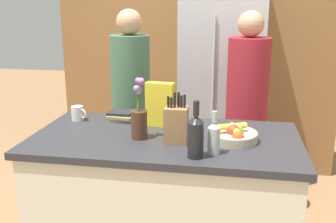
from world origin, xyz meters
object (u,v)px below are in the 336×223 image
fruit_bowl (234,134)px  flower_vase (139,119)px  coffee_mug (78,113)px  person_in_blue (246,107)px  bottle_vinegar (214,137)px  refrigerator (221,84)px  book_stack (121,116)px  person_at_sink (131,103)px  knife_block (176,124)px  cereal_box (160,105)px  bottle_oil (196,135)px

fruit_bowl → flower_vase: (-0.53, -0.04, 0.07)m
coffee_mug → person_in_blue: bearing=27.8°
coffee_mug → bottle_vinegar: 1.01m
fruit_bowl → person_in_blue: person_in_blue is taller
refrigerator → coffee_mug: refrigerator is taller
book_stack → flower_vase: bearing=-58.6°
refrigerator → book_stack: (-0.60, -1.12, 0.00)m
book_stack → person_at_sink: (-0.06, 0.46, -0.03)m
person_in_blue → bottle_vinegar: bearing=-100.8°
person_at_sink → knife_block: bearing=-83.1°
flower_vase → person_in_blue: (0.61, 0.85, -0.13)m
flower_vase → cereal_box: flower_vase is taller
knife_block → bottle_oil: bottle_oil is taller
fruit_bowl → person_at_sink: 1.08m
bottle_oil → coffee_mug: bearing=148.6°
flower_vase → person_at_sink: person_at_sink is taller
flower_vase → coffee_mug: flower_vase is taller
bottle_oil → person_at_sink: (-0.60, 1.02, -0.12)m
coffee_mug → fruit_bowl: bearing=-12.9°
bottle_vinegar → refrigerator: bearing=91.1°
person_at_sink → person_in_blue: bearing=-19.3°
bottle_vinegar → coffee_mug: bearing=154.2°
cereal_box → person_in_blue: person_in_blue is taller
cereal_box → bottle_vinegar: 0.54m
refrigerator → bottle_vinegar: 1.62m
cereal_box → knife_block: bearing=-62.3°
fruit_bowl → person_in_blue: (0.09, 0.81, -0.05)m
bottle_vinegar → person_at_sink: (-0.69, 0.95, -0.09)m
knife_block → flower_vase: 0.22m
coffee_mug → cereal_box: bearing=-2.9°
bottle_vinegar → cereal_box: bearing=131.1°
book_stack → person_in_blue: 0.97m
knife_block → person_in_blue: size_ratio=0.17×
refrigerator → person_in_blue: (0.22, -0.60, -0.04)m
bottle_vinegar → person_in_blue: size_ratio=0.14×
fruit_bowl → person_in_blue: bearing=83.8°
coffee_mug → bottle_oil: 0.96m
refrigerator → flower_vase: size_ratio=5.47×
refrigerator → bottle_oil: 1.68m
person_at_sink → person_in_blue: person_at_sink is taller
bottle_oil → bottle_vinegar: size_ratio=1.29×
person_at_sink → bottle_oil: bearing=-82.6°
fruit_bowl → bottle_vinegar: bearing=-115.3°
refrigerator → bottle_oil: bearing=-91.9°
refrigerator → bottle_vinegar: refrigerator is taller
fruit_bowl → bottle_oil: bottle_oil is taller
person_in_blue → book_stack: bearing=-147.9°
bottle_oil → bottle_vinegar: 0.11m
coffee_mug → book_stack: 0.28m
fruit_bowl → cereal_box: size_ratio=0.99×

